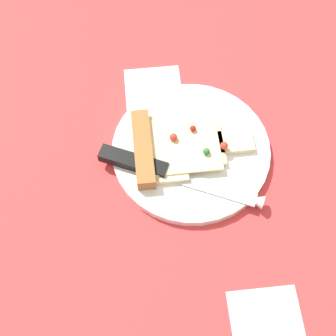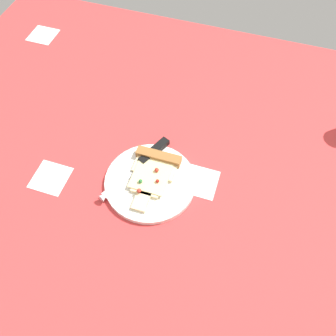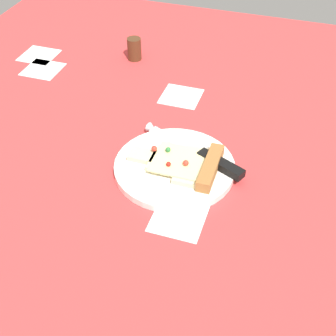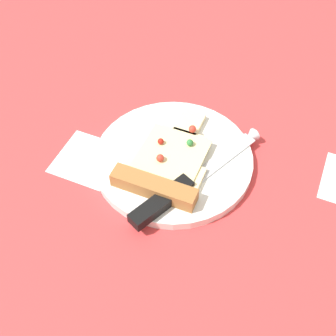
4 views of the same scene
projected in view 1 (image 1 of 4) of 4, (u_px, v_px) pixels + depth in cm
name	position (u px, v px, depth cm)	size (l,w,h in cm)	color
ground_plane	(208.00, 193.00, 66.44)	(141.97, 141.97, 3.00)	#D13838
plate	(191.00, 150.00, 67.15)	(23.27, 23.27, 1.39)	white
pizza_slice	(174.00, 147.00, 65.70)	(12.02, 17.45, 2.43)	beige
knife	(164.00, 172.00, 64.09)	(11.83, 22.72, 2.45)	silver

